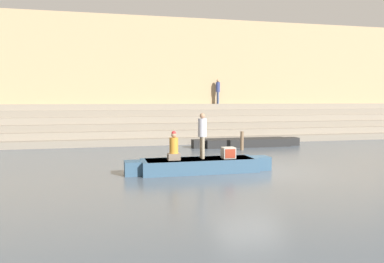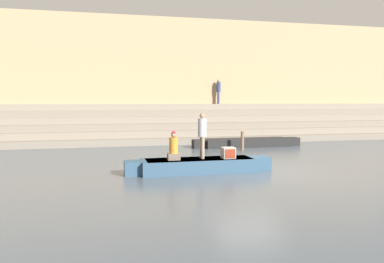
{
  "view_description": "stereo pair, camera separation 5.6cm",
  "coord_description": "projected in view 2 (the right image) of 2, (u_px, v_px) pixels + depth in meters",
  "views": [
    {
      "loc": [
        -5.27,
        -13.01,
        2.64
      ],
      "look_at": [
        -1.93,
        1.29,
        1.4
      ],
      "focal_mm": 35.0,
      "sensor_mm": 36.0,
      "label": 1
    },
    {
      "loc": [
        -5.22,
        -13.03,
        2.64
      ],
      "look_at": [
        -1.93,
        1.29,
        1.4
      ],
      "focal_mm": 35.0,
      "sensor_mm": 36.0,
      "label": 2
    }
  ],
  "objects": [
    {
      "name": "ground_plane",
      "position": [
        250.0,
        170.0,
        14.04
      ],
      "size": [
        120.0,
        120.0,
        0.0
      ],
      "primitive_type": "plane",
      "color": "#4C5660"
    },
    {
      "name": "ghat_steps",
      "position": [
        188.0,
        127.0,
        24.61
      ],
      "size": [
        36.0,
        4.07,
        2.37
      ],
      "color": "gray",
      "rests_on": "ground"
    },
    {
      "name": "back_wall",
      "position": [
        181.0,
        79.0,
        26.34
      ],
      "size": [
        34.2,
        1.28,
        8.25
      ],
      "color": "tan",
      "rests_on": "ground"
    },
    {
      "name": "rowboat_main",
      "position": [
        199.0,
        165.0,
        13.68
      ],
      "size": [
        5.42,
        1.3,
        0.5
      ],
      "rotation": [
        0.0,
        0.0,
        0.04
      ],
      "color": "#33516B",
      "rests_on": "ground"
    },
    {
      "name": "person_standing",
      "position": [
        202.0,
        132.0,
        13.65
      ],
      "size": [
        0.31,
        0.31,
        1.66
      ],
      "rotation": [
        0.0,
        0.0,
        -0.21
      ],
      "color": "gray",
      "rests_on": "rowboat_main"
    },
    {
      "name": "person_rowing",
      "position": [
        174.0,
        148.0,
        13.35
      ],
      "size": [
        0.44,
        0.34,
        1.04
      ],
      "rotation": [
        0.0,
        0.0,
        0.18
      ],
      "color": "#756656",
      "rests_on": "rowboat_main"
    },
    {
      "name": "tv_set",
      "position": [
        228.0,
        153.0,
        13.73
      ],
      "size": [
        0.46,
        0.45,
        0.41
      ],
      "rotation": [
        0.0,
        0.0,
        0.11
      ],
      "color": "#9E998E",
      "rests_on": "rowboat_main"
    },
    {
      "name": "moored_boat_shore",
      "position": [
        247.0,
        142.0,
        21.23
      ],
      "size": [
        6.3,
        1.22,
        0.46
      ],
      "rotation": [
        0.0,
        0.0,
        0.07
      ],
      "color": "black",
      "rests_on": "ground"
    },
    {
      "name": "mooring_post",
      "position": [
        242.0,
        141.0,
        19.71
      ],
      "size": [
        0.18,
        0.18,
        0.99
      ],
      "primitive_type": "cylinder",
      "color": "brown",
      "rests_on": "ground"
    },
    {
      "name": "person_on_steps",
      "position": [
        218.0,
        90.0,
        26.04
      ],
      "size": [
        0.29,
        0.29,
        1.7
      ],
      "rotation": [
        0.0,
        0.0,
        4.44
      ],
      "color": "#3D4C75",
      "rests_on": "ghat_steps"
    }
  ]
}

